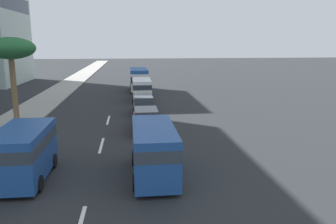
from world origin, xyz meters
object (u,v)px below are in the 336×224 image
object	(u,v)px
car_fourth	(146,120)
van_sixth	(142,88)
van_lead	(154,148)
palm_tree	(10,50)
van_fifth	(23,151)
minibus_third	(139,79)
car_second	(143,105)

from	to	relation	value
car_fourth	van_sixth	world-z (taller)	van_sixth
van_lead	palm_tree	world-z (taller)	palm_tree
van_lead	van_fifth	size ratio (longest dim) A/B	1.12
minibus_third	van_lead	bearing A→B (deg)	179.74
van_lead	palm_tree	xyz separation A→B (m)	(11.61, 9.94, 4.35)
van_fifth	van_sixth	distance (m)	22.00
car_fourth	van_fifth	distance (m)	10.21
car_fourth	palm_tree	distance (m)	11.60
car_fourth	van_sixth	bearing A→B (deg)	-0.76
van_lead	van_sixth	xyz separation A→B (m)	(21.32, -0.21, -0.04)
car_second	van_sixth	world-z (taller)	van_sixth
van_fifth	van_sixth	size ratio (longest dim) A/B	0.90
minibus_third	car_fourth	size ratio (longest dim) A/B	1.41
car_second	car_fourth	world-z (taller)	car_second
car_second	van_lead	bearing A→B (deg)	179.65
minibus_third	van_fifth	xyz separation A→B (m)	(-28.67, 6.15, -0.21)
minibus_third	van_sixth	xyz separation A→B (m)	(-7.58, -0.08, -0.25)
van_sixth	palm_tree	xyz separation A→B (m)	(-9.71, 10.15, 4.39)
van_lead	car_second	xyz separation A→B (m)	(14.17, -0.09, -0.60)
car_second	palm_tree	size ratio (longest dim) A/B	0.68
minibus_third	van_fifth	world-z (taller)	minibus_third
van_fifth	car_fourth	bearing A→B (deg)	143.51
car_second	palm_tree	distance (m)	11.47
minibus_third	car_fourth	world-z (taller)	minibus_third
car_fourth	palm_tree	bearing A→B (deg)	72.26
van_lead	car_fourth	world-z (taller)	van_lead
minibus_third	car_fourth	bearing A→B (deg)	179.74
van_lead	car_fourth	distance (m)	8.44
van_fifth	palm_tree	xyz separation A→B (m)	(11.39, 3.92, 4.34)
palm_tree	van_lead	bearing A→B (deg)	-139.44
minibus_third	van_sixth	bearing A→B (deg)	-179.42
car_fourth	van_fifth	world-z (taller)	van_fifth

